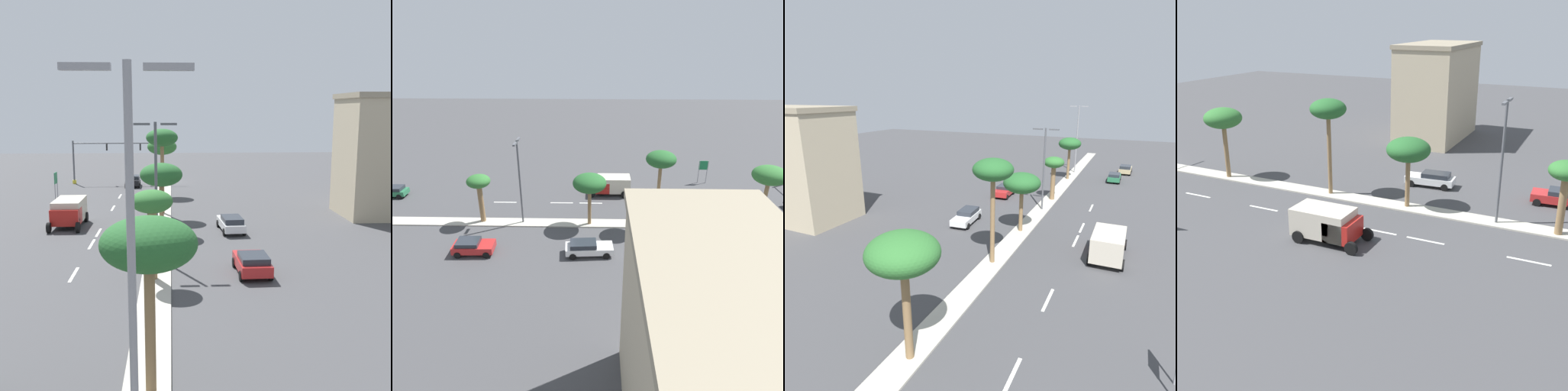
% 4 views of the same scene
% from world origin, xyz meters
% --- Properties ---
extents(ground_plane, '(160.00, 160.00, 0.00)m').
position_xyz_m(ground_plane, '(0.00, 31.72, 0.00)').
color(ground_plane, '#424244').
extents(median_curb, '(1.80, 81.58, 0.12)m').
position_xyz_m(median_curb, '(0.00, 40.79, 0.06)').
color(median_curb, '#B7B2A3').
rests_on(median_curb, ground).
extents(lane_stripe_trailing, '(0.20, 2.80, 0.01)m').
position_xyz_m(lane_stripe_trailing, '(5.22, 12.16, 0.01)').
color(lane_stripe_trailing, silver).
rests_on(lane_stripe_trailing, ground).
extents(lane_stripe_front, '(0.20, 2.80, 0.01)m').
position_xyz_m(lane_stripe_front, '(5.22, 19.32, 0.01)').
color(lane_stripe_front, silver).
rests_on(lane_stripe_front, ground).
extents(lane_stripe_left, '(0.20, 2.80, 0.01)m').
position_xyz_m(lane_stripe_left, '(5.22, 29.78, 0.01)').
color(lane_stripe_left, silver).
rests_on(lane_stripe_left, ground).
extents(lane_stripe_center, '(0.20, 2.80, 0.01)m').
position_xyz_m(lane_stripe_center, '(5.22, 33.38, 0.01)').
color(lane_stripe_center, silver).
rests_on(lane_stripe_center, ground).
extents(lane_stripe_right, '(0.20, 2.80, 0.01)m').
position_xyz_m(lane_stripe_right, '(5.22, 40.44, 0.01)').
color(lane_stripe_right, silver).
rests_on(lane_stripe_right, ground).
extents(commercial_building, '(13.87, 7.15, 11.78)m').
position_xyz_m(commercial_building, '(-24.31, 24.10, 5.91)').
color(commercial_building, tan).
rests_on(commercial_building, ground).
extents(palm_tree_leading, '(3.54, 3.54, 6.72)m').
position_xyz_m(palm_tree_leading, '(0.12, 11.24, 5.75)').
color(palm_tree_leading, olive).
rests_on(palm_tree_leading, median_curb).
extents(palm_tree_inboard, '(3.09, 3.09, 8.31)m').
position_xyz_m(palm_tree_inboard, '(-0.09, 22.59, 7.37)').
color(palm_tree_inboard, olive).
rests_on(palm_tree_inboard, median_curb).
extents(palm_tree_near, '(3.55, 3.55, 5.77)m').
position_xyz_m(palm_tree_near, '(-0.13, 29.84, 4.85)').
color(palm_tree_near, olive).
rests_on(palm_tree_near, median_curb).
extents(palm_tree_far, '(2.51, 2.51, 5.44)m').
position_xyz_m(palm_tree_far, '(0.20, 41.68, 4.52)').
color(palm_tree_far, olive).
rests_on(palm_tree_far, median_curb).
extents(street_lamp_left, '(2.90, 0.24, 9.31)m').
position_xyz_m(street_lamp_left, '(0.07, 37.21, 5.61)').
color(street_lamp_left, '#515459').
rests_on(street_lamp_left, median_curb).
extents(sedan_white_center, '(2.12, 4.59, 1.37)m').
position_xyz_m(sedan_white_center, '(-6.01, 29.90, 0.74)').
color(sedan_white_center, silver).
rests_on(sedan_white_center, ground).
extents(sedan_red_outboard, '(2.13, 3.89, 1.37)m').
position_xyz_m(sedan_red_outboard, '(-6.01, 40.86, 0.75)').
color(sedan_red_outboard, red).
rests_on(sedan_red_outboard, ground).
extents(box_truck, '(2.70, 5.33, 2.38)m').
position_xyz_m(box_truck, '(8.15, 27.28, 1.32)').
color(box_truck, '#B21E19').
rests_on(box_truck, ground).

